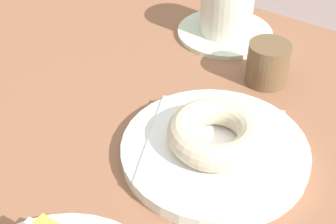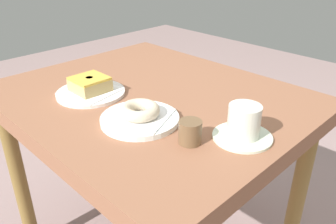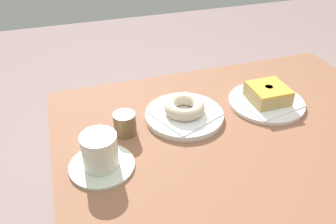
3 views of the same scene
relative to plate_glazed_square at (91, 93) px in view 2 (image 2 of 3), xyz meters
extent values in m
cube|color=#8D5A3F|center=(0.13, 0.14, -0.03)|extent=(0.93, 0.77, 0.05)
cylinder|color=olive|center=(-0.27, -0.19, -0.39)|extent=(0.05, 0.05, 0.67)
cylinder|color=olive|center=(-0.27, 0.46, -0.39)|extent=(0.05, 0.05, 0.67)
cylinder|color=olive|center=(0.52, 0.46, -0.39)|extent=(0.05, 0.05, 0.67)
cylinder|color=white|center=(0.00, 0.00, 0.00)|extent=(0.21, 0.21, 0.01)
cube|color=white|center=(0.00, 0.00, 0.01)|extent=(0.18, 0.18, 0.00)
cube|color=tan|center=(0.00, 0.00, 0.03)|extent=(0.10, 0.10, 0.04)
cube|color=gold|center=(0.00, 0.00, 0.05)|extent=(0.10, 0.10, 0.01)
cylinder|color=tan|center=(0.00, 0.00, 0.05)|extent=(0.02, 0.02, 0.00)
cylinder|color=white|center=(0.24, -0.01, 0.00)|extent=(0.21, 0.21, 0.01)
cube|color=white|center=(0.24, -0.01, 0.01)|extent=(0.19, 0.19, 0.00)
torus|color=beige|center=(0.24, -0.01, 0.03)|extent=(0.11, 0.11, 0.03)
cylinder|color=silver|center=(0.48, 0.11, 0.00)|extent=(0.15, 0.15, 0.01)
cylinder|color=silver|center=(0.48, 0.11, 0.04)|extent=(0.08, 0.08, 0.08)
cylinder|color=black|center=(0.48, 0.11, 0.08)|extent=(0.07, 0.07, 0.00)
cylinder|color=brown|center=(0.41, 0.01, 0.02)|extent=(0.06, 0.06, 0.06)
camera|label=1|loc=(-0.11, -0.19, 0.38)|focal=52.16mm
camera|label=2|loc=(0.86, -0.52, 0.43)|focal=36.65mm
camera|label=3|loc=(0.52, 0.70, 0.54)|focal=37.32mm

